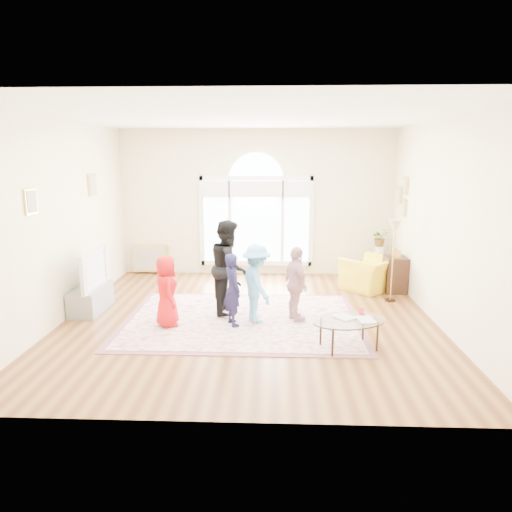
{
  "coord_description": "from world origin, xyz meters",
  "views": [
    {
      "loc": [
        0.39,
        -7.1,
        2.61
      ],
      "look_at": [
        0.1,
        0.3,
        0.99
      ],
      "focal_mm": 32.0,
      "sensor_mm": 36.0,
      "label": 1
    }
  ],
  "objects_px": {
    "television": "(89,269)",
    "armchair": "(371,274)",
    "tv_console": "(91,299)",
    "area_rug": "(242,319)",
    "coffee_table": "(349,321)"
  },
  "relations": [
    {
      "from": "television",
      "to": "armchair",
      "type": "bearing_deg",
      "value": 16.29
    },
    {
      "from": "tv_console",
      "to": "armchair",
      "type": "bearing_deg",
      "value": 16.27
    },
    {
      "from": "tv_console",
      "to": "television",
      "type": "relative_size",
      "value": 0.89
    },
    {
      "from": "area_rug",
      "to": "tv_console",
      "type": "bearing_deg",
      "value": 172.07
    },
    {
      "from": "area_rug",
      "to": "television",
      "type": "relative_size",
      "value": 3.19
    },
    {
      "from": "coffee_table",
      "to": "area_rug",
      "type": "bearing_deg",
      "value": 126.72
    },
    {
      "from": "tv_console",
      "to": "television",
      "type": "distance_m",
      "value": 0.54
    },
    {
      "from": "area_rug",
      "to": "tv_console",
      "type": "height_order",
      "value": "tv_console"
    },
    {
      "from": "tv_console",
      "to": "television",
      "type": "height_order",
      "value": "television"
    },
    {
      "from": "coffee_table",
      "to": "armchair",
      "type": "relative_size",
      "value": 1.21
    },
    {
      "from": "television",
      "to": "area_rug",
      "type": "bearing_deg",
      "value": -7.95
    },
    {
      "from": "tv_console",
      "to": "coffee_table",
      "type": "height_order",
      "value": "coffee_table"
    },
    {
      "from": "coffee_table",
      "to": "armchair",
      "type": "bearing_deg",
      "value": 54.14
    },
    {
      "from": "tv_console",
      "to": "armchair",
      "type": "relative_size",
      "value": 1.0
    },
    {
      "from": "area_rug",
      "to": "television",
      "type": "bearing_deg",
      "value": 172.05
    }
  ]
}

